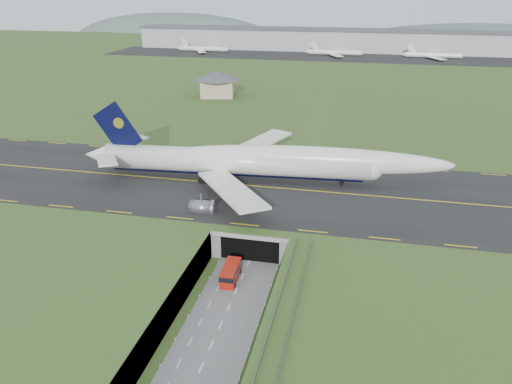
# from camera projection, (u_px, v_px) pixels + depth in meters

# --- Properties ---
(ground) EXTENTS (900.00, 900.00, 0.00)m
(ground) POSITION_uv_depth(u_px,v_px,m) (240.00, 283.00, 93.50)
(ground) COLOR #394F1F
(ground) RESTS_ON ground
(airfield_deck) EXTENTS (800.00, 800.00, 6.00)m
(airfield_deck) POSITION_uv_depth(u_px,v_px,m) (240.00, 269.00, 92.33)
(airfield_deck) COLOR gray
(airfield_deck) RESTS_ON ground
(trench_road) EXTENTS (12.00, 75.00, 0.20)m
(trench_road) POSITION_uv_depth(u_px,v_px,m) (229.00, 306.00, 86.71)
(trench_road) COLOR slate
(trench_road) RESTS_ON ground
(taxiway) EXTENTS (800.00, 44.00, 0.18)m
(taxiway) POSITION_uv_depth(u_px,v_px,m) (273.00, 188.00, 120.82)
(taxiway) COLOR black
(taxiway) RESTS_ON airfield_deck
(tunnel_portal) EXTENTS (17.00, 22.30, 6.00)m
(tunnel_portal) POSITION_uv_depth(u_px,v_px,m) (259.00, 228.00, 107.24)
(tunnel_portal) COLOR gray
(tunnel_portal) RESTS_ON ground
(guideway) EXTENTS (3.00, 53.00, 7.05)m
(guideway) POSITION_uv_depth(u_px,v_px,m) (281.00, 333.00, 72.04)
(guideway) COLOR #A8A8A3
(guideway) RESTS_ON ground
(jumbo_jet) EXTENTS (92.31, 59.63, 19.78)m
(jumbo_jet) POSITION_uv_depth(u_px,v_px,m) (261.00, 162.00, 122.74)
(jumbo_jet) COLOR white
(jumbo_jet) RESTS_ON ground
(shuttle_tram) EXTENTS (3.11, 7.51, 3.02)m
(shuttle_tram) POSITION_uv_depth(u_px,v_px,m) (231.00, 273.00, 93.71)
(shuttle_tram) COLOR #AC190B
(shuttle_tram) RESTS_ON ground
(service_building) EXTENTS (23.72, 23.72, 10.96)m
(service_building) POSITION_uv_depth(u_px,v_px,m) (217.00, 81.00, 216.12)
(service_building) COLOR #C2AE8C
(service_building) RESTS_ON ground
(cargo_terminal) EXTENTS (320.00, 67.00, 15.60)m
(cargo_terminal) POSITION_uv_depth(u_px,v_px,m) (342.00, 40.00, 357.50)
(cargo_terminal) COLOR #B2B2B2
(cargo_terminal) RESTS_ON ground
(distant_hills) EXTENTS (700.00, 91.00, 60.00)m
(distant_hills) POSITION_uv_depth(u_px,v_px,m) (418.00, 47.00, 469.09)
(distant_hills) COLOR #4F5E59
(distant_hills) RESTS_ON ground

